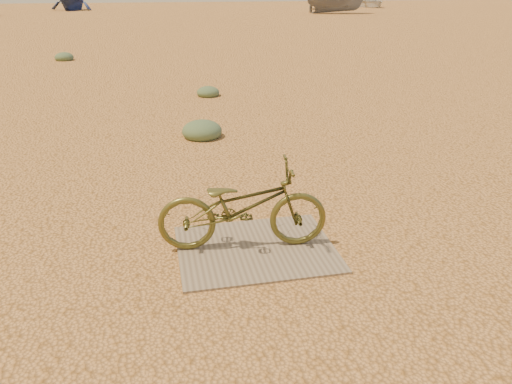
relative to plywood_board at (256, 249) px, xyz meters
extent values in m
plane|color=tan|center=(-0.21, -0.16, -0.01)|extent=(120.00, 120.00, 0.00)
cube|color=#86755C|center=(0.00, 0.00, 0.00)|extent=(1.56, 1.25, 0.02)
imported|color=brown|center=(-0.12, 0.07, 0.45)|extent=(1.72, 0.76, 0.88)
imported|color=slate|center=(13.96, 35.53, 0.92)|extent=(5.09, 2.82, 1.86)
imported|color=silver|center=(20.47, 44.17, 0.47)|extent=(4.09, 5.16, 0.96)
ellipsoid|color=#607651|center=(-0.10, 4.01, -0.01)|extent=(0.69, 0.69, 0.38)
ellipsoid|color=#607651|center=(0.39, 7.27, -0.01)|extent=(0.53, 0.53, 0.29)
ellipsoid|color=#607651|center=(-3.67, 13.83, -0.01)|extent=(0.61, 0.61, 0.34)
camera|label=1|loc=(-0.91, -4.30, 2.50)|focal=35.00mm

